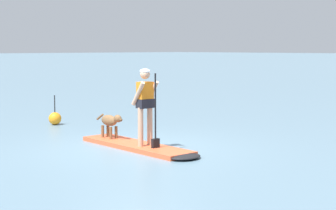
{
  "coord_description": "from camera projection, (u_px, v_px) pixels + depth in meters",
  "views": [
    {
      "loc": [
        9.17,
        -7.79,
        2.24
      ],
      "look_at": [
        0.0,
        1.0,
        0.9
      ],
      "focal_mm": 57.85,
      "sensor_mm": 36.0,
      "label": 1
    }
  ],
  "objects": [
    {
      "name": "dog",
      "position": [
        110.0,
        122.0,
        12.86
      ],
      "size": [
        1.03,
        0.25,
        0.59
      ],
      "color": "brown",
      "rests_on": "paddleboard"
    },
    {
      "name": "paddleboard",
      "position": [
        142.0,
        147.0,
        12.0
      ],
      "size": [
        3.53,
        0.91,
        0.1
      ],
      "color": "#E55933",
      "rests_on": "ground_plane"
    },
    {
      "name": "marker_buoy",
      "position": [
        55.0,
        118.0,
        15.82
      ],
      "size": [
        0.37,
        0.37,
        0.87
      ],
      "color": "orange",
      "rests_on": "ground_plane"
    },
    {
      "name": "person_paddler",
      "position": [
        146.0,
        101.0,
        11.8
      ],
      "size": [
        0.61,
        0.49,
        1.69
      ],
      "color": "tan",
      "rests_on": "paddleboard"
    },
    {
      "name": "ground_plane",
      "position": [
        136.0,
        148.0,
        12.18
      ],
      "size": [
        400.0,
        400.0,
        0.0
      ],
      "primitive_type": "plane",
      "color": "slate"
    }
  ]
}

